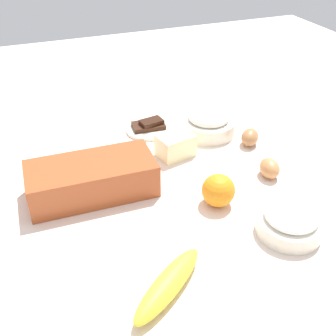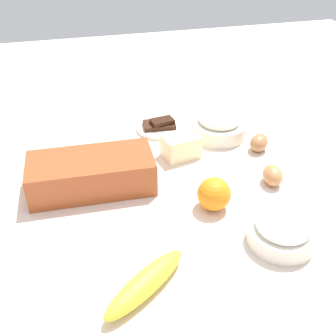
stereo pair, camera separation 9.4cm
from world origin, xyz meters
name	(u,v)px [view 1 (the left image)]	position (x,y,z in m)	size (l,w,h in m)	color
ground_plane	(168,185)	(0.00, 0.00, -0.01)	(2.40, 2.40, 0.02)	beige
loaf_pan	(92,178)	(-0.17, 0.02, 0.04)	(0.28, 0.14, 0.08)	#9E4723
flour_bowl	(208,123)	(0.19, 0.18, 0.03)	(0.15, 0.15, 0.07)	silver
sugar_bowl	(290,221)	(0.16, -0.25, 0.03)	(0.13, 0.13, 0.06)	silver
banana	(168,284)	(-0.12, -0.30, 0.02)	(0.19, 0.04, 0.04)	yellow
orange_fruit	(218,190)	(0.07, -0.11, 0.04)	(0.07, 0.07, 0.07)	orange
butter_block	(176,146)	(0.06, 0.10, 0.03)	(0.09, 0.06, 0.06)	#F4EDB2
egg_near_butter	(270,168)	(0.23, -0.07, 0.02)	(0.05, 0.05, 0.06)	#B87D4B
egg_beside_bowl	(250,137)	(0.27, 0.08, 0.02)	(0.05, 0.05, 0.06)	#A67043
chocolate_plate	(149,127)	(0.04, 0.25, 0.01)	(0.13, 0.13, 0.03)	silver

